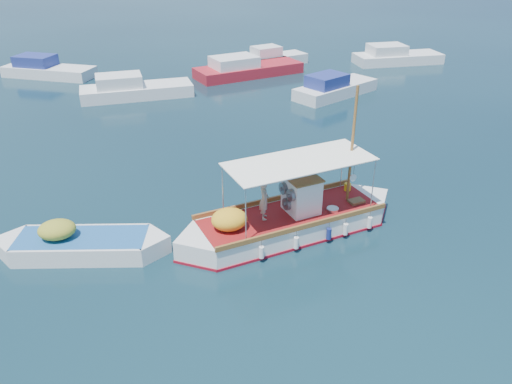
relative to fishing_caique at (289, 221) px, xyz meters
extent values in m
plane|color=black|center=(-0.40, 0.29, -0.48)|extent=(160.00, 160.00, 0.00)
cube|color=white|center=(0.05, 0.01, -0.17)|extent=(7.13, 3.93, 0.99)
cube|color=white|center=(-3.22, -0.86, -0.17)|extent=(2.18, 2.18, 0.99)
cube|color=white|center=(3.32, 0.89, -0.17)|extent=(2.18, 2.18, 0.99)
cube|color=maroon|center=(0.05, 0.01, -0.46)|extent=(7.23, 4.02, 0.16)
cube|color=maroon|center=(0.05, 0.01, 0.31)|extent=(7.08, 3.76, 0.05)
cube|color=brown|center=(-0.24, 1.11, 0.42)|extent=(6.65, 1.86, 0.18)
cube|color=brown|center=(0.35, -1.08, 0.42)|extent=(6.65, 1.86, 0.18)
cube|color=white|center=(0.49, 0.13, 1.01)|extent=(1.35, 1.41, 1.35)
cube|color=brown|center=(0.49, 0.13, 1.71)|extent=(1.46, 1.52, 0.05)
cylinder|color=slate|center=(0.00, -0.30, 1.28)|extent=(0.31, 0.49, 0.45)
cylinder|color=slate|center=(-0.15, 0.26, 1.28)|extent=(0.31, 0.49, 0.45)
cylinder|color=slate|center=(-0.08, -0.02, 0.78)|extent=(0.31, 0.49, 0.45)
cylinder|color=brown|center=(2.49, 0.67, 2.59)|extent=(0.13, 0.13, 4.51)
cylinder|color=brown|center=(1.80, 0.48, 2.23)|extent=(1.59, 0.49, 0.07)
cylinder|color=silver|center=(-2.38, 0.39, 1.35)|extent=(0.05, 0.05, 2.03)
cylinder|color=silver|center=(-1.87, -1.53, 1.35)|extent=(0.05, 0.05, 2.03)
cylinder|color=silver|center=(2.59, 1.72, 1.35)|extent=(0.05, 0.05, 2.03)
cylinder|color=silver|center=(3.10, -0.20, 1.35)|extent=(0.05, 0.05, 2.03)
cube|color=white|center=(0.36, 0.10, 2.38)|extent=(5.71, 3.47, 0.04)
ellipsoid|color=gold|center=(-2.30, -0.62, 0.71)|extent=(1.50, 1.36, 0.76)
cube|color=#F3AE15|center=(1.06, 0.80, 0.51)|extent=(0.26, 0.22, 0.36)
cylinder|color=#F3AE15|center=(2.77, 1.40, 0.48)|extent=(0.33, 0.33, 0.31)
cube|color=brown|center=(2.76, 0.37, 0.38)|extent=(0.67, 0.54, 0.11)
cylinder|color=#B2B2B2|center=(1.66, -0.07, 0.38)|extent=(0.55, 0.55, 0.11)
cylinder|color=white|center=(2.22, -0.39, 1.80)|extent=(0.27, 0.10, 0.27)
cylinder|color=white|center=(-1.36, -1.67, -0.08)|extent=(0.22, 0.22, 0.43)
cylinder|color=navy|center=(1.25, -0.97, -0.08)|extent=(0.22, 0.22, 0.43)
cylinder|color=white|center=(3.00, -0.51, -0.08)|extent=(0.22, 0.22, 0.43)
imported|color=#A99F8C|center=(-0.97, -0.13, 1.09)|extent=(0.44, 0.59, 1.50)
cube|color=white|center=(-7.41, 0.00, -0.24)|extent=(4.68, 2.45, 0.87)
cube|color=white|center=(-9.61, 0.37, -0.24)|extent=(1.72, 1.72, 0.87)
cube|color=white|center=(-5.22, -0.37, -0.24)|extent=(1.72, 1.72, 0.87)
cube|color=#205896|center=(-7.41, 0.00, 0.18)|extent=(4.65, 2.26, 0.05)
ellipsoid|color=#A09E2D|center=(-8.18, 0.13, 0.51)|extent=(1.43, 1.24, 0.64)
cube|color=silver|center=(-5.95, 18.73, -0.18)|extent=(7.62, 3.21, 1.00)
cube|color=silver|center=(-7.06, 18.61, 0.72)|extent=(3.17, 2.36, 0.80)
cube|color=#AA1C27|center=(2.52, 22.98, -0.18)|extent=(8.88, 5.26, 1.00)
cube|color=silver|center=(1.32, 22.59, 0.72)|extent=(3.94, 3.30, 0.80)
cube|color=silver|center=(7.47, 16.59, -0.18)|extent=(6.63, 5.15, 1.00)
cube|color=navy|center=(6.64, 16.10, 0.72)|extent=(3.15, 2.91, 0.80)
cube|color=silver|center=(15.76, 24.65, -0.18)|extent=(7.45, 2.84, 1.00)
cube|color=silver|center=(14.65, 24.61, 0.72)|extent=(3.02, 2.31, 0.80)
cube|color=silver|center=(-12.77, 25.42, -0.18)|extent=(7.39, 5.07, 1.00)
cube|color=navy|center=(-13.73, 25.87, 0.72)|extent=(3.39, 2.97, 0.80)
cube|color=silver|center=(5.28, 26.09, -0.18)|extent=(5.88, 3.74, 1.00)
cube|color=silver|center=(4.50, 25.81, 0.72)|extent=(2.65, 2.34, 0.80)
camera|label=1|loc=(-4.15, -15.43, 9.61)|focal=35.00mm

